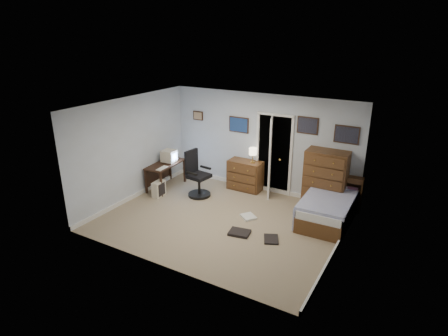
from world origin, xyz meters
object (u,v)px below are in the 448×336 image
(computer_desk, at_px, (163,169))
(tall_dresser, at_px, (326,180))
(bed, at_px, (328,207))
(low_dresser, at_px, (245,175))
(office_chair, at_px, (197,179))

(computer_desk, bearing_deg, tall_dresser, 9.07)
(bed, bearing_deg, low_dresser, 164.60)
(office_chair, bearing_deg, bed, 14.09)
(computer_desk, distance_m, tall_dresser, 4.13)
(bed, bearing_deg, office_chair, -174.99)
(computer_desk, relative_size, office_chair, 1.02)
(office_chair, bearing_deg, low_dresser, 54.68)
(office_chair, distance_m, bed, 3.22)
(computer_desk, bearing_deg, office_chair, -3.86)
(low_dresser, height_order, bed, low_dresser)
(low_dresser, relative_size, tall_dresser, 0.63)
(computer_desk, distance_m, office_chair, 1.08)
(computer_desk, relative_size, bed, 0.62)
(computer_desk, height_order, low_dresser, low_dresser)
(low_dresser, distance_m, bed, 2.39)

